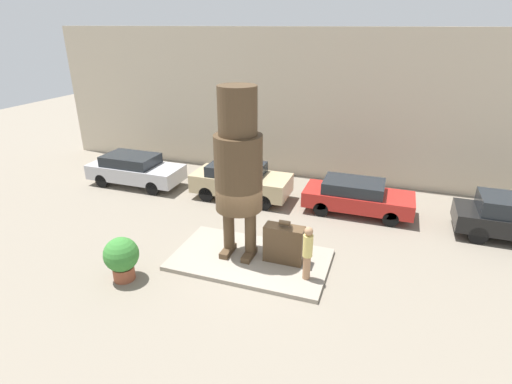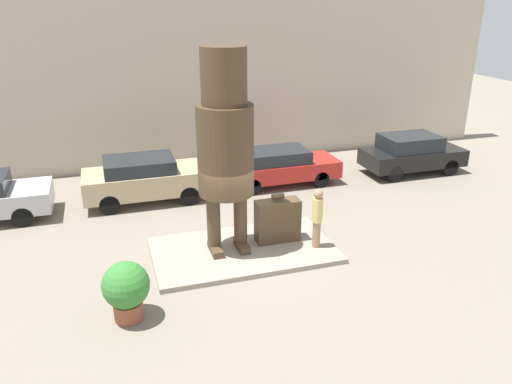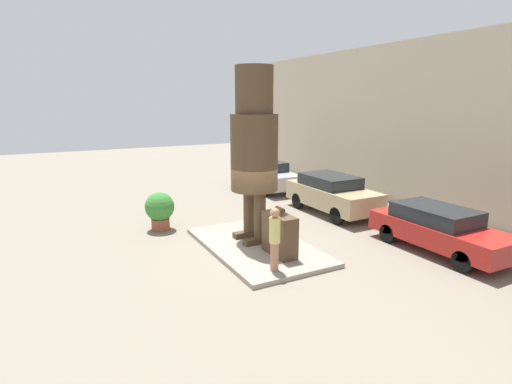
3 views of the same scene
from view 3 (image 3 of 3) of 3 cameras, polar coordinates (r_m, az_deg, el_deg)
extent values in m
plane|color=gray|center=(12.76, 0.09, -8.03)|extent=(60.00, 60.00, 0.00)
cube|color=gray|center=(12.74, 0.09, -7.74)|extent=(5.03, 2.90, 0.14)
cube|color=beige|center=(17.71, 25.77, 8.31)|extent=(28.00, 0.60, 7.07)
cube|color=#4C3823|center=(13.36, -1.48, -6.03)|extent=(0.29, 0.84, 0.18)
cube|color=#4C3823|center=(12.72, 0.04, -7.00)|extent=(0.29, 0.84, 0.18)
cylinder|color=#4C3823|center=(13.17, -1.01, -2.52)|extent=(0.37, 0.37, 1.48)
cylinder|color=#4C3823|center=(12.52, 0.56, -3.33)|extent=(0.37, 0.37, 1.48)
cylinder|color=#4C3823|center=(12.46, -0.26, 5.64)|extent=(1.48, 1.48, 2.37)
cylinder|color=#4C3823|center=(12.37, -0.26, 14.40)|extent=(1.16, 1.16, 1.42)
cube|color=#4C3823|center=(11.73, 3.38, -6.08)|extent=(1.26, 0.51, 1.23)
cylinder|color=#4C3823|center=(11.51, 3.43, -2.54)|extent=(0.35, 0.15, 0.15)
cylinder|color=#A87A56|center=(10.74, 2.65, -9.18)|extent=(0.22, 0.22, 0.77)
cylinder|color=#DBC66B|center=(10.49, 2.69, -5.48)|extent=(0.29, 0.29, 0.69)
sphere|color=#A87A56|center=(10.35, 2.72, -2.99)|extent=(0.26, 0.26, 0.26)
cube|color=#B7B7BC|center=(21.00, 1.40, 2.18)|extent=(4.49, 1.80, 0.68)
cube|color=#1E2328|center=(21.09, 1.11, 3.82)|extent=(2.47, 1.62, 0.47)
cylinder|color=black|center=(20.32, 5.32, 0.78)|extent=(0.64, 0.18, 0.64)
cylinder|color=black|center=(19.49, 1.31, 0.31)|extent=(0.64, 0.18, 0.64)
cylinder|color=black|center=(22.65, 1.46, 2.08)|extent=(0.64, 0.18, 0.64)
cylinder|color=black|center=(21.91, -2.24, 1.71)|extent=(0.64, 0.18, 0.64)
cube|color=tan|center=(16.76, 10.87, -0.58)|extent=(4.26, 1.83, 0.79)
cube|color=#1E2328|center=(16.79, 10.50, 1.63)|extent=(2.34, 1.65, 0.45)
cylinder|color=black|center=(16.44, 15.94, -2.53)|extent=(0.67, 0.18, 0.67)
cylinder|color=black|center=(15.36, 11.46, -3.35)|extent=(0.67, 0.18, 0.67)
cylinder|color=black|center=(18.36, 10.27, -0.64)|extent=(0.67, 0.18, 0.67)
cylinder|color=black|center=(17.41, 5.97, -1.24)|extent=(0.67, 0.18, 0.67)
cube|color=#B2231E|center=(13.55, 24.78, -5.27)|extent=(4.32, 1.71, 0.62)
cube|color=#1E2328|center=(13.53, 24.27, -2.87)|extent=(2.38, 1.54, 0.46)
cylinder|color=black|center=(13.56, 31.15, -7.33)|extent=(0.60, 0.18, 0.60)
cylinder|color=black|center=(12.33, 27.41, -8.82)|extent=(0.60, 0.18, 0.60)
cylinder|color=black|center=(15.00, 22.42, -4.60)|extent=(0.60, 0.18, 0.60)
cylinder|color=black|center=(13.89, 18.34, -5.63)|extent=(0.60, 0.18, 0.60)
cylinder|color=brown|center=(14.87, -13.47, -4.48)|extent=(0.64, 0.64, 0.42)
sphere|color=#387F33|center=(14.70, -13.60, -2.05)|extent=(1.04, 1.04, 1.04)
camera|label=1|loc=(8.64, -68.45, 22.94)|focal=28.00mm
camera|label=2|loc=(15.42, -54.55, 15.66)|focal=35.00mm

